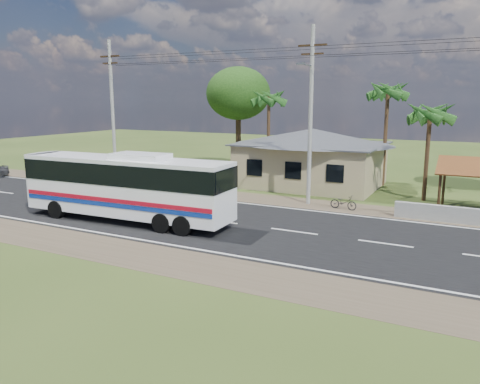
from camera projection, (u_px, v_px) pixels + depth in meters
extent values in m
plane|color=#2F4418|center=(217.00, 221.00, 25.72)|extent=(120.00, 120.00, 0.00)
cube|color=black|center=(217.00, 221.00, 25.72)|extent=(120.00, 10.00, 0.02)
cube|color=brown|center=(265.00, 199.00, 31.40)|extent=(120.00, 3.00, 0.01)
cube|color=brown|center=(142.00, 256.00, 20.05)|extent=(120.00, 3.00, 0.01)
cube|color=silver|center=(254.00, 204.00, 29.82)|extent=(120.00, 0.15, 0.01)
cube|color=silver|center=(167.00, 244.00, 21.62)|extent=(120.00, 0.15, 0.01)
cube|color=silver|center=(217.00, 221.00, 25.72)|extent=(120.00, 0.15, 0.01)
cube|color=tan|center=(312.00, 165.00, 36.31)|extent=(10.00, 8.00, 3.20)
cube|color=#4C4F54|center=(312.00, 144.00, 35.99)|extent=(10.60, 8.60, 0.10)
pyramid|color=#4C4F54|center=(313.00, 129.00, 35.77)|extent=(12.40, 10.00, 1.20)
cube|color=black|center=(255.00, 168.00, 34.13)|extent=(1.20, 0.08, 1.20)
cube|color=black|center=(293.00, 170.00, 32.78)|extent=(1.20, 0.08, 1.20)
cube|color=black|center=(335.00, 173.00, 31.44)|extent=(1.20, 0.08, 1.20)
cylinder|color=#3D2A16|center=(439.00, 194.00, 26.53)|extent=(0.16, 0.16, 2.60)
cylinder|color=#3D2A16|center=(444.00, 184.00, 29.67)|extent=(0.16, 0.16, 2.60)
cube|color=#9E9E99|center=(462.00, 216.00, 25.15)|extent=(7.00, 0.30, 0.90)
cylinder|color=#9E9E99|center=(113.00, 114.00, 36.15)|extent=(0.26, 0.26, 11.00)
cube|color=#3D2A16|center=(110.00, 56.00, 35.31)|extent=(1.80, 0.12, 0.12)
cube|color=#3D2A16|center=(110.00, 63.00, 35.41)|extent=(1.40, 0.10, 0.10)
cylinder|color=#9E9E99|center=(310.00, 117.00, 28.98)|extent=(0.26, 0.26, 11.00)
cube|color=#3D2A16|center=(313.00, 45.00, 28.15)|extent=(1.80, 0.12, 0.12)
cube|color=#3D2A16|center=(312.00, 54.00, 28.25)|extent=(1.40, 0.10, 0.10)
cylinder|color=gray|center=(307.00, 65.00, 27.51)|extent=(0.08, 2.00, 0.08)
cube|color=gray|center=(301.00, 64.00, 26.64)|extent=(0.50, 0.18, 0.12)
cylinder|color=black|center=(200.00, 54.00, 31.77)|extent=(16.00, 0.02, 0.02)
cylinder|color=black|center=(448.00, 42.00, 24.83)|extent=(15.00, 0.02, 0.02)
cylinder|color=#47301E|center=(427.00, 156.00, 30.49)|extent=(0.28, 0.28, 6.00)
cylinder|color=#47301E|center=(385.00, 137.00, 35.84)|extent=(0.28, 0.28, 7.50)
cylinder|color=#47301E|center=(268.00, 136.00, 40.80)|extent=(0.28, 0.28, 7.00)
cylinder|color=#47301E|center=(238.00, 138.00, 44.44)|extent=(0.50, 0.50, 5.95)
ellipsoid|color=#18370F|center=(238.00, 93.00, 43.63)|extent=(6.00, 6.00, 4.92)
cube|color=white|center=(126.00, 186.00, 25.42)|extent=(12.24, 3.03, 3.04)
cube|color=black|center=(126.00, 172.00, 25.28)|extent=(12.29, 3.09, 1.11)
cube|color=black|center=(44.00, 171.00, 27.84)|extent=(0.22, 2.33, 1.82)
cube|color=#A80A1D|center=(111.00, 200.00, 24.39)|extent=(11.93, 0.53, 0.22)
cube|color=navy|center=(111.00, 205.00, 24.44)|extent=(11.93, 0.53, 0.22)
cube|color=white|center=(140.00, 156.00, 24.68)|extent=(3.10, 1.74, 0.30)
cylinder|color=black|center=(57.00, 209.00, 26.34)|extent=(1.03, 0.40, 1.01)
cylinder|color=black|center=(86.00, 201.00, 28.41)|extent=(1.03, 0.40, 1.01)
cylinder|color=black|center=(162.00, 223.00, 23.42)|extent=(1.03, 0.40, 1.01)
cylinder|color=black|center=(186.00, 213.00, 25.50)|extent=(1.03, 0.40, 1.01)
cylinder|color=black|center=(183.00, 226.00, 22.92)|extent=(1.03, 0.40, 1.01)
cylinder|color=black|center=(206.00, 215.00, 25.00)|extent=(1.03, 0.40, 1.01)
imported|color=black|center=(343.00, 202.00, 28.48)|extent=(1.71, 0.76, 0.87)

